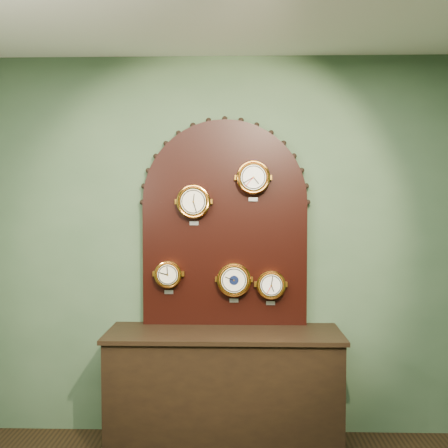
{
  "coord_description": "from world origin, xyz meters",
  "views": [
    {
      "loc": [
        0.09,
        -1.35,
        1.75
      ],
      "look_at": [
        0.0,
        2.25,
        1.58
      ],
      "focal_mm": 41.7,
      "sensor_mm": 36.0,
      "label": 1
    }
  ],
  "objects_px": {
    "display_board": "(225,216)",
    "arabic_clock": "(253,177)",
    "shop_counter": "(224,392)",
    "barometer": "(234,280)",
    "tide_clock": "(271,285)",
    "hygrometer": "(168,274)",
    "roman_clock": "(194,202)"
  },
  "relations": [
    {
      "from": "display_board",
      "to": "roman_clock",
      "type": "height_order",
      "value": "display_board"
    },
    {
      "from": "display_board",
      "to": "barometer",
      "type": "distance_m",
      "value": 0.47
    },
    {
      "from": "display_board",
      "to": "roman_clock",
      "type": "relative_size",
      "value": 5.2
    },
    {
      "from": "hygrometer",
      "to": "tide_clock",
      "type": "xyz_separation_m",
      "value": [
        0.75,
        -0.0,
        -0.07
      ]
    },
    {
      "from": "shop_counter",
      "to": "barometer",
      "type": "distance_m",
      "value": 0.79
    },
    {
      "from": "tide_clock",
      "to": "display_board",
      "type": "bearing_deg",
      "value": 168.88
    },
    {
      "from": "barometer",
      "to": "roman_clock",
      "type": "bearing_deg",
      "value": 179.97
    },
    {
      "from": "arabic_clock",
      "to": "barometer",
      "type": "distance_m",
      "value": 0.75
    },
    {
      "from": "shop_counter",
      "to": "display_board",
      "type": "distance_m",
      "value": 1.25
    },
    {
      "from": "barometer",
      "to": "tide_clock",
      "type": "relative_size",
      "value": 1.14
    },
    {
      "from": "hygrometer",
      "to": "barometer",
      "type": "xyz_separation_m",
      "value": [
        0.48,
        -0.0,
        -0.04
      ]
    },
    {
      "from": "roman_clock",
      "to": "shop_counter",
      "type": "bearing_deg",
      "value": -34.48
    },
    {
      "from": "hygrometer",
      "to": "tide_clock",
      "type": "relative_size",
      "value": 0.96
    },
    {
      "from": "display_board",
      "to": "tide_clock",
      "type": "relative_size",
      "value": 5.88
    },
    {
      "from": "hygrometer",
      "to": "tide_clock",
      "type": "distance_m",
      "value": 0.75
    },
    {
      "from": "hygrometer",
      "to": "tide_clock",
      "type": "bearing_deg",
      "value": -0.02
    },
    {
      "from": "shop_counter",
      "to": "roman_clock",
      "type": "xyz_separation_m",
      "value": [
        -0.22,
        0.15,
        1.34
      ]
    },
    {
      "from": "shop_counter",
      "to": "tide_clock",
      "type": "bearing_deg",
      "value": 24.58
    },
    {
      "from": "roman_clock",
      "to": "arabic_clock",
      "type": "xyz_separation_m",
      "value": [
        0.43,
        0.0,
        0.17
      ]
    },
    {
      "from": "shop_counter",
      "to": "roman_clock",
      "type": "height_order",
      "value": "roman_clock"
    },
    {
      "from": "shop_counter",
      "to": "roman_clock",
      "type": "bearing_deg",
      "value": 145.52
    },
    {
      "from": "display_board",
      "to": "roman_clock",
      "type": "bearing_deg",
      "value": -163.25
    },
    {
      "from": "roman_clock",
      "to": "hygrometer",
      "type": "xyz_separation_m",
      "value": [
        -0.19,
        0.0,
        -0.53
      ]
    },
    {
      "from": "barometer",
      "to": "tide_clock",
      "type": "distance_m",
      "value": 0.27
    },
    {
      "from": "arabic_clock",
      "to": "barometer",
      "type": "height_order",
      "value": "arabic_clock"
    },
    {
      "from": "shop_counter",
      "to": "tide_clock",
      "type": "height_order",
      "value": "tide_clock"
    },
    {
      "from": "shop_counter",
      "to": "hygrometer",
      "type": "height_order",
      "value": "hygrometer"
    },
    {
      "from": "roman_clock",
      "to": "hygrometer",
      "type": "distance_m",
      "value": 0.56
    },
    {
      "from": "display_board",
      "to": "arabic_clock",
      "type": "bearing_deg",
      "value": -17.95
    },
    {
      "from": "arabic_clock",
      "to": "tide_clock",
      "type": "relative_size",
      "value": 1.12
    },
    {
      "from": "arabic_clock",
      "to": "barometer",
      "type": "relative_size",
      "value": 0.98
    },
    {
      "from": "display_board",
      "to": "barometer",
      "type": "height_order",
      "value": "display_board"
    }
  ]
}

